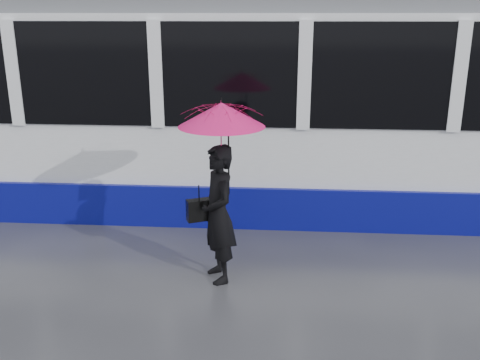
{
  "coord_description": "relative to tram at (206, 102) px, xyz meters",
  "views": [
    {
      "loc": [
        0.4,
        -5.95,
        3.0
      ],
      "look_at": [
        -0.05,
        0.11,
        1.1
      ],
      "focal_mm": 40.0,
      "sensor_mm": 36.0,
      "label": 1
    }
  ],
  "objects": [
    {
      "name": "ground",
      "position": [
        0.78,
        -2.5,
        -1.64
      ],
      "size": [
        90.0,
        90.0,
        0.0
      ],
      "primitive_type": "plane",
      "color": "#2F2F34",
      "rests_on": "ground"
    },
    {
      "name": "rails",
      "position": [
        0.78,
        -0.0,
        -1.63
      ],
      "size": [
        34.0,
        1.51,
        0.02
      ],
      "color": "#3F3D38",
      "rests_on": "ground"
    },
    {
      "name": "tram",
      "position": [
        0.0,
        0.0,
        0.0
      ],
      "size": [
        26.0,
        2.56,
        3.35
      ],
      "color": "white",
      "rests_on": "ground"
    },
    {
      "name": "woman",
      "position": [
        0.51,
        -2.79,
        -0.83
      ],
      "size": [
        0.6,
        0.7,
        1.62
      ],
      "primitive_type": "imported",
      "rotation": [
        0.0,
        0.0,
        -1.15
      ],
      "color": "black",
      "rests_on": "ground"
    },
    {
      "name": "umbrella",
      "position": [
        0.56,
        -2.79,
        0.13
      ],
      "size": [
        1.26,
        1.26,
        1.09
      ],
      "rotation": [
        0.0,
        0.0,
        0.42
      ],
      "color": "#E31354",
      "rests_on": "ground"
    },
    {
      "name": "handbag",
      "position": [
        0.29,
        -2.77,
        -0.79
      ],
      "size": [
        0.31,
        0.23,
        0.43
      ],
      "rotation": [
        0.0,
        0.0,
        0.42
      ],
      "color": "black",
      "rests_on": "ground"
    }
  ]
}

